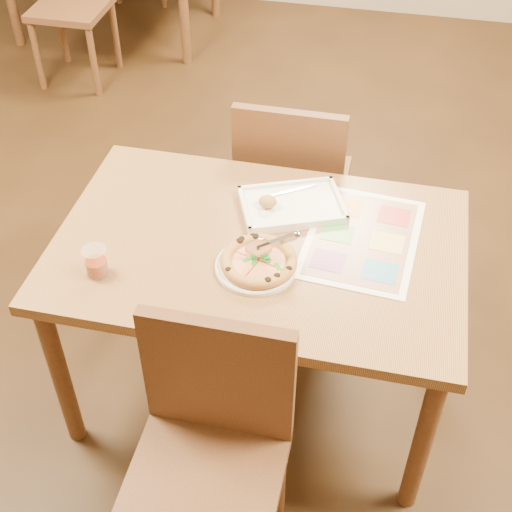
% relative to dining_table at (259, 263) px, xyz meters
% --- Properties ---
extents(room, '(7.00, 7.00, 7.00)m').
position_rel_dining_table_xyz_m(room, '(0.00, 0.00, 0.72)').
color(room, '#321F0D').
rests_on(room, ground).
extents(dining_table, '(1.30, 0.85, 0.72)m').
position_rel_dining_table_xyz_m(dining_table, '(0.00, 0.00, 0.00)').
color(dining_table, olive).
rests_on(dining_table, ground).
extents(chair_near, '(0.42, 0.42, 0.47)m').
position_rel_dining_table_xyz_m(chair_near, '(0.00, -0.60, -0.07)').
color(chair_near, brown).
rests_on(chair_near, ground).
extents(chair_far, '(0.42, 0.42, 0.47)m').
position_rel_dining_table_xyz_m(chair_far, '(-0.00, 0.60, -0.07)').
color(chair_far, brown).
rests_on(chair_far, ground).
extents(plate, '(0.32, 0.32, 0.01)m').
position_rel_dining_table_xyz_m(plate, '(0.02, -0.11, 0.09)').
color(plate, white).
rests_on(plate, dining_table).
extents(pizza, '(0.24, 0.24, 0.04)m').
position_rel_dining_table_xyz_m(pizza, '(0.02, -0.11, 0.11)').
color(pizza, gold).
rests_on(pizza, plate).
extents(pizza_cutter, '(0.15, 0.07, 0.09)m').
position_rel_dining_table_xyz_m(pizza_cutter, '(0.06, -0.09, 0.17)').
color(pizza_cutter, silver).
rests_on(pizza_cutter, pizza).
extents(appetizer_tray, '(0.40, 0.34, 0.06)m').
position_rel_dining_table_xyz_m(appetizer_tray, '(0.06, 0.20, 0.10)').
color(appetizer_tray, white).
rests_on(appetizer_tray, dining_table).
extents(glass_tumbler, '(0.08, 0.08, 0.09)m').
position_rel_dining_table_xyz_m(glass_tumbler, '(-0.45, -0.24, 0.13)').
color(glass_tumbler, maroon).
rests_on(glass_tumbler, dining_table).
extents(menu, '(0.38, 0.51, 0.00)m').
position_rel_dining_table_xyz_m(menu, '(0.32, 0.10, 0.09)').
color(menu, white).
rests_on(menu, dining_table).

